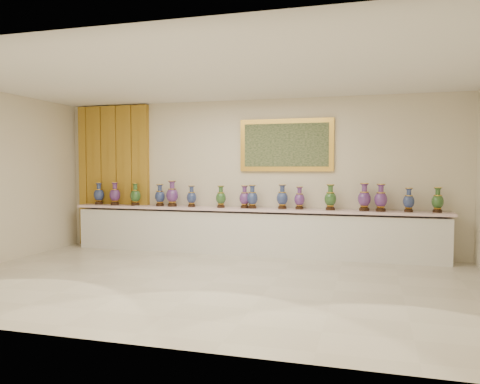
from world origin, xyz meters
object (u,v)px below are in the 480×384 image
Objects in this scene: vase_1 at (115,195)px; vase_2 at (135,195)px; vase_0 at (99,194)px; counter at (250,232)px.

vase_2 is at bearing -3.87° from vase_1.
vase_1 is (0.40, -0.03, 0.01)m from vase_0.
vase_1 reaches higher than vase_2.
vase_0 is at bearing 175.66° from vase_2.
counter is 15.73× the size of vase_2.
vase_2 is (-2.40, -0.06, 0.67)m from counter.
vase_1 is 0.49m from vase_2.
vase_0 is (-3.29, 0.01, 0.67)m from counter.
vase_2 is (0.89, -0.07, -0.00)m from vase_0.
vase_1 is at bearing 176.13° from vase_2.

